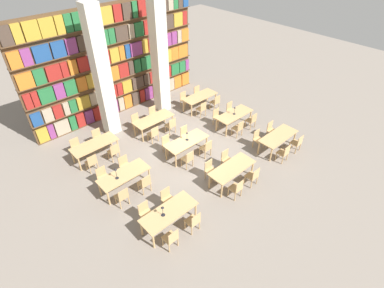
{
  "coord_description": "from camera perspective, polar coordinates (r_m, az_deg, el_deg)",
  "views": [
    {
      "loc": [
        -6.98,
        -7.84,
        8.62
      ],
      "look_at": [
        0.0,
        -0.25,
        0.67
      ],
      "focal_mm": 28.0,
      "sensor_mm": 36.0,
      "label": 1
    }
  ],
  "objects": [
    {
      "name": "ground_plane",
      "position": [
        13.58,
        -0.71,
        -1.77
      ],
      "size": [
        40.0,
        40.0,
        0.0
      ],
      "primitive_type": "plane",
      "color": "gray"
    },
    {
      "name": "chair_23",
      "position": [
        15.94,
        7.4,
        6.52
      ],
      "size": [
        0.42,
        0.4,
        0.86
      ],
      "rotation": [
        0.0,
        0.0,
        3.14
      ],
      "color": "tan",
      "rests_on": "ground_plane"
    },
    {
      "name": "chair_10",
      "position": [
        14.23,
        19.38,
        0.22
      ],
      "size": [
        0.42,
        0.4,
        0.86
      ],
      "color": "tan",
      "rests_on": "ground_plane"
    },
    {
      "name": "bookshelf_bank",
      "position": [
        16.03,
        -14.03,
        14.82
      ],
      "size": [
        9.58,
        0.35,
        5.5
      ],
      "color": "brown",
      "rests_on": "ground_plane"
    },
    {
      "name": "chair_19",
      "position": [
        13.96,
        -1.25,
        1.87
      ],
      "size": [
        0.42,
        0.4,
        0.86
      ],
      "rotation": [
        0.0,
        0.0,
        3.14
      ],
      "color": "tan",
      "rests_on": "ground_plane"
    },
    {
      "name": "chair_7",
      "position": [
        12.63,
        6.61,
        -2.87
      ],
      "size": [
        0.42,
        0.4,
        0.86
      ],
      "rotation": [
        0.0,
        0.0,
        3.14
      ],
      "color": "tan",
      "rests_on": "ground_plane"
    },
    {
      "name": "pillar_center",
      "position": [
        15.58,
        -6.24,
        16.26
      ],
      "size": [
        0.64,
        0.64,
        6.0
      ],
      "color": "silver",
      "rests_on": "ground_plane"
    },
    {
      "name": "reading_table_4",
      "position": [
        13.14,
        -1.02,
        0.33
      ],
      "size": [
        2.0,
        0.82,
        0.75
      ],
      "color": "tan",
      "rests_on": "ground_plane"
    },
    {
      "name": "chair_33",
      "position": [
        16.78,
        -1.46,
        8.54
      ],
      "size": [
        0.42,
        0.4,
        0.86
      ],
      "rotation": [
        0.0,
        0.0,
        3.14
      ],
      "color": "tan",
      "rests_on": "ground_plane"
    },
    {
      "name": "chair_18",
      "position": [
        13.16,
        2.76,
        -0.73
      ],
      "size": [
        0.42,
        0.4,
        0.86
      ],
      "color": "tan",
      "rests_on": "ground_plane"
    },
    {
      "name": "pillar_left",
      "position": [
        14.08,
        -16.8,
        12.5
      ],
      "size": [
        0.64,
        0.64,
        6.0
      ],
      "color": "silver",
      "rests_on": "ground_plane"
    },
    {
      "name": "reading_table_5",
      "position": [
        15.11,
        8.06,
        5.44
      ],
      "size": [
        2.0,
        0.82,
        0.75
      ],
      "color": "tan",
      "rests_on": "ground_plane"
    },
    {
      "name": "chair_0",
      "position": [
        9.96,
        -3.98,
        -17.44
      ],
      "size": [
        0.42,
        0.4,
        0.86
      ],
      "color": "tan",
      "rests_on": "ground_plane"
    },
    {
      "name": "chair_30",
      "position": [
        14.61,
        -4.03,
        3.6
      ],
      "size": [
        0.42,
        0.4,
        0.86
      ],
      "color": "tan",
      "rests_on": "ground_plane"
    },
    {
      "name": "chair_29",
      "position": [
        15.08,
        -10.51,
        4.2
      ],
      "size": [
        0.42,
        0.4,
        0.86
      ],
      "rotation": [
        0.0,
        0.0,
        3.14
      ],
      "color": "tan",
      "rests_on": "ground_plane"
    },
    {
      "name": "chair_25",
      "position": [
        14.14,
        -21.13,
        -0.54
      ],
      "size": [
        0.42,
        0.4,
        0.86
      ],
      "rotation": [
        0.0,
        0.0,
        3.14
      ],
      "color": "tan",
      "rests_on": "ground_plane"
    },
    {
      "name": "chair_2",
      "position": [
        10.33,
        0.29,
        -14.51
      ],
      "size": [
        0.42,
        0.4,
        0.86
      ],
      "color": "tan",
      "rests_on": "ground_plane"
    },
    {
      "name": "chair_20",
      "position": [
        14.54,
        8.81,
        3.02
      ],
      "size": [
        0.42,
        0.4,
        0.86
      ],
      "color": "tan",
      "rests_on": "ground_plane"
    },
    {
      "name": "reading_table_6",
      "position": [
        13.62,
        -18.08,
        -0.28
      ],
      "size": [
        2.0,
        0.82,
        0.75
      ],
      "color": "tan",
      "rests_on": "ground_plane"
    },
    {
      "name": "chair_24",
      "position": [
        13.08,
        -18.57,
        -3.31
      ],
      "size": [
        0.42,
        0.4,
        0.86
      ],
      "color": "tan",
      "rests_on": "ground_plane"
    },
    {
      "name": "reading_table_1",
      "position": [
        11.9,
        7.62,
        -4.75
      ],
      "size": [
        2.0,
        0.82,
        0.75
      ],
      "color": "tan",
      "rests_on": "ground_plane"
    },
    {
      "name": "chair_21",
      "position": [
        15.28,
        4.85,
        5.22
      ],
      "size": [
        0.42,
        0.4,
        0.86
      ],
      "rotation": [
        0.0,
        0.0,
        3.14
      ],
      "color": "tan",
      "rests_on": "ground_plane"
    },
    {
      "name": "chair_28",
      "position": [
        14.1,
        -7.36,
        1.95
      ],
      "size": [
        0.42,
        0.4,
        0.86
      ],
      "color": "tan",
      "rests_on": "ground_plane"
    },
    {
      "name": "chair_16",
      "position": [
        12.57,
        -0.75,
        -2.81
      ],
      "size": [
        0.42,
        0.4,
        0.86
      ],
      "color": "tan",
      "rests_on": "ground_plane"
    },
    {
      "name": "desk_lamp_2",
      "position": [
        12.97,
        -0.96,
        1.79
      ],
      "size": [
        0.14,
        0.14,
        0.42
      ],
      "color": "#232328",
      "rests_on": "reading_table_4"
    },
    {
      "name": "chair_15",
      "position": [
        12.57,
        -12.64,
        -3.96
      ],
      "size": [
        0.42,
        0.4,
        0.86
      ],
      "rotation": [
        0.0,
        0.0,
        3.14
      ],
      "color": "tan",
      "rests_on": "ground_plane"
    },
    {
      "name": "chair_9",
      "position": [
        14.01,
        12.45,
        1.01
      ],
      "size": [
        0.42,
        0.4,
        0.86
      ],
      "rotation": [
        0.0,
        0.0,
        3.14
      ],
      "color": "tan",
      "rests_on": "ground_plane"
    },
    {
      "name": "desk_lamp_0",
      "position": [
        9.95,
        -5.62,
        -12.29
      ],
      "size": [
        0.14,
        0.14,
        0.43
      ],
      "color": "#232328",
      "rests_on": "reading_table_0"
    },
    {
      "name": "chair_5",
      "position": [
        12.08,
        3.51,
        -4.91
      ],
      "size": [
        0.42,
        0.4,
        0.86
      ],
      "rotation": [
        0.0,
        0.0,
        3.14
      ],
      "color": "tan",
      "rests_on": "ground_plane"
    },
    {
      "name": "reading_table_2",
      "position": [
        13.99,
        16.09,
        1.26
      ],
      "size": [
        2.0,
        0.82,
        0.75
      ],
      "color": "tan",
      "rests_on": "ground_plane"
    },
    {
      "name": "reading_table_3",
      "position": [
        11.82,
        -12.83,
        -5.89
      ],
      "size": [
        2.0,
        0.82,
        0.75
      ],
      "color": "tan",
      "rests_on": "ground_plane"
    },
    {
      "name": "chair_14",
      "position": [
        11.66,
        -8.98,
        -7.35
      ],
      "size": [
        0.42,
        0.4,
        0.86
      ],
      "color": "tan",
      "rests_on": "ground_plane"
    },
    {
      "name": "chair_6",
      "position": [
        12.03,
        11.52,
        -6.0
      ],
      "size": [
        0.42,
        0.4,
        0.86
      ],
      "color": "tan",
      "rests_on": "ground_plane"
    },
    {
      "name": "chair_1",
      "position": [
        10.68,
        -8.83,
        -12.79
      ],
      "size": [
        0.42,
        0.4,
        0.86
      ],
      "rotation": [
        0.0,
        0.0,
        3.14
      ],
      "color": "tan",
      "rests_on": "ground_plane"
    },
    {
      "name": "desk_lamp_3",
      "position": [
        14.9,
        8.12,
        6.57
      ],
      "size": [
        0.14,
        0.14,
        0.41
      ],
      "color": "#232328",
      "rests_on": "reading_table_5"
    },
    {
      "name": "reading_table_7",
      "position": [
        14.72,
        -7.34,
        4.56
      ],
      "size": [
        2.0,
        0.82,
        0.75
      ],
      "color": "tan",
      "rests_on": "ground_plane"
    },
    {
      "name": "reading_table_0",
      "position": [
        10.32,
        -4.41,
        -12.99
      ],
      "size": [
        2.0,
        0.82,
        0.75
      ],
      "color": "tan",
      "rests_on": "ground_plane"
    },
    {
      "name": "desk_lamp_1",
      "position": [
        11.43,
        -14.31,
        -5.15
      ],
      "size": [
        0.14,
        0.14,
        0.49
      ],
      "color": "#232328",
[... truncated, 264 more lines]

